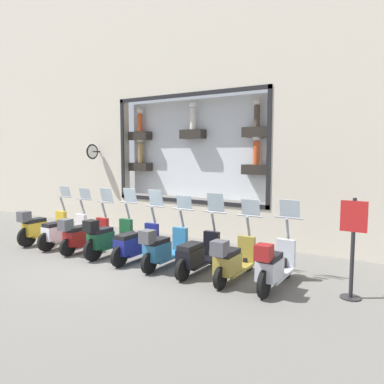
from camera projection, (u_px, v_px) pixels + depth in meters
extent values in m
plane|color=#66635E|center=(109.00, 264.00, 8.80)|extent=(120.00, 120.00, 0.00)
cube|color=beige|center=(191.00, 219.00, 11.78)|extent=(0.40, 5.35, 1.07)
cube|color=black|center=(187.00, 95.00, 11.22)|extent=(0.04, 5.35, 0.12)
cube|color=black|center=(187.00, 201.00, 11.55)|extent=(0.04, 5.35, 0.12)
cube|color=black|center=(269.00, 148.00, 10.00)|extent=(0.04, 0.12, 3.34)
cube|color=black|center=(123.00, 149.00, 12.76)|extent=(0.04, 0.12, 3.34)
cube|color=silver|center=(196.00, 149.00, 11.85)|extent=(0.04, 5.11, 3.10)
cube|color=#28231E|center=(257.00, 132.00, 10.50)|extent=(0.36, 0.77, 0.28)
cylinder|color=#47382D|center=(257.00, 116.00, 10.46)|extent=(0.17, 0.17, 0.60)
sphere|color=beige|center=(257.00, 101.00, 10.42)|extent=(0.22, 0.22, 0.22)
cube|color=#28231E|center=(193.00, 134.00, 11.62)|extent=(0.36, 0.77, 0.28)
cylinder|color=silver|center=(193.00, 119.00, 11.58)|extent=(0.18, 0.18, 0.66)
sphere|color=white|center=(193.00, 104.00, 11.53)|extent=(0.24, 0.24, 0.24)
cube|color=#28231E|center=(140.00, 136.00, 12.74)|extent=(0.36, 0.77, 0.28)
cylinder|color=#CC4C23|center=(140.00, 123.00, 12.70)|extent=(0.16, 0.16, 0.59)
sphere|color=beige|center=(140.00, 111.00, 12.66)|extent=(0.21, 0.21, 0.21)
cube|color=#28231E|center=(256.00, 170.00, 10.61)|extent=(0.36, 0.77, 0.28)
cylinder|color=#CC4C23|center=(256.00, 153.00, 10.56)|extent=(0.18, 0.18, 0.66)
sphere|color=white|center=(257.00, 137.00, 10.52)|extent=(0.24, 0.24, 0.24)
cube|color=#28231E|center=(140.00, 167.00, 12.85)|extent=(0.36, 0.77, 0.28)
cylinder|color=#9E7F4C|center=(140.00, 153.00, 12.80)|extent=(0.19, 0.19, 0.67)
sphere|color=beige|center=(140.00, 139.00, 12.75)|extent=(0.24, 0.24, 0.24)
cylinder|color=black|center=(96.00, 152.00, 13.22)|extent=(0.35, 0.05, 0.05)
torus|color=black|center=(92.00, 152.00, 13.07)|extent=(0.53, 0.06, 0.53)
cylinder|color=white|center=(92.00, 152.00, 13.07)|extent=(0.44, 0.03, 0.44)
cylinder|color=black|center=(287.00, 266.00, 7.78)|extent=(0.52, 0.09, 0.52)
cylinder|color=black|center=(264.00, 284.00, 6.70)|extent=(0.52, 0.09, 0.52)
cube|color=#B7BCC6|center=(276.00, 275.00, 7.24)|extent=(1.02, 0.38, 0.06)
cube|color=#B7BCC6|center=(270.00, 269.00, 6.91)|extent=(0.61, 0.35, 0.36)
cube|color=black|center=(270.00, 257.00, 6.88)|extent=(0.58, 0.31, 0.10)
cube|color=#B7BCC6|center=(286.00, 253.00, 7.67)|extent=(0.12, 0.37, 0.56)
cylinder|color=gray|center=(287.00, 228.00, 7.68)|extent=(0.20, 0.06, 0.45)
cylinder|color=gray|center=(289.00, 218.00, 7.71)|extent=(0.04, 0.61, 0.04)
cube|color=silver|center=(290.00, 208.00, 7.73)|extent=(0.09, 0.42, 0.37)
cube|color=maroon|center=(264.00, 252.00, 6.60)|extent=(0.28, 0.28, 0.28)
cylinder|color=black|center=(249.00, 261.00, 8.27)|extent=(0.44, 0.09, 0.44)
cylinder|color=black|center=(220.00, 278.00, 7.14)|extent=(0.44, 0.09, 0.44)
cube|color=olive|center=(236.00, 269.00, 7.71)|extent=(1.02, 0.38, 0.06)
cube|color=olive|center=(228.00, 264.00, 7.37)|extent=(0.61, 0.35, 0.36)
cube|color=black|center=(228.00, 252.00, 7.35)|extent=(0.58, 0.31, 0.10)
cube|color=olive|center=(247.00, 249.00, 8.13)|extent=(0.12, 0.37, 0.56)
cylinder|color=gray|center=(248.00, 226.00, 8.14)|extent=(0.20, 0.06, 0.45)
cylinder|color=gray|center=(250.00, 216.00, 8.18)|extent=(0.04, 0.61, 0.04)
cube|color=silver|center=(251.00, 207.00, 8.19)|extent=(0.09, 0.42, 0.36)
cube|color=#4C4C51|center=(220.00, 248.00, 7.04)|extent=(0.28, 0.28, 0.28)
cylinder|color=black|center=(214.00, 255.00, 8.72)|extent=(0.46, 0.09, 0.46)
cylinder|color=black|center=(183.00, 270.00, 7.60)|extent=(0.46, 0.09, 0.46)
cube|color=black|center=(199.00, 262.00, 8.16)|extent=(1.02, 0.38, 0.06)
cube|color=black|center=(190.00, 257.00, 7.83)|extent=(0.61, 0.35, 0.36)
cube|color=black|center=(190.00, 246.00, 7.80)|extent=(0.58, 0.31, 0.10)
cube|color=black|center=(212.00, 243.00, 8.59)|extent=(0.12, 0.37, 0.56)
cylinder|color=gray|center=(213.00, 222.00, 8.60)|extent=(0.20, 0.06, 0.45)
cylinder|color=gray|center=(215.00, 212.00, 8.64)|extent=(0.04, 0.61, 0.04)
cube|color=silver|center=(216.00, 202.00, 8.65)|extent=(0.11, 0.42, 0.44)
cylinder|color=black|center=(183.00, 250.00, 9.18)|extent=(0.46, 0.09, 0.46)
cylinder|color=black|center=(149.00, 263.00, 8.06)|extent=(0.46, 0.09, 0.46)
cube|color=teal|center=(167.00, 257.00, 8.62)|extent=(1.02, 0.38, 0.06)
cube|color=teal|center=(157.00, 251.00, 8.29)|extent=(0.61, 0.35, 0.36)
cube|color=black|center=(157.00, 241.00, 8.26)|extent=(0.58, 0.31, 0.10)
cube|color=teal|center=(180.00, 239.00, 9.05)|extent=(0.12, 0.37, 0.56)
cylinder|color=gray|center=(182.00, 218.00, 9.06)|extent=(0.20, 0.06, 0.45)
cylinder|color=gray|center=(183.00, 209.00, 9.10)|extent=(0.04, 0.60, 0.04)
cube|color=silver|center=(184.00, 202.00, 9.11)|extent=(0.08, 0.42, 0.33)
cube|color=#4C4C51|center=(147.00, 237.00, 7.96)|extent=(0.28, 0.28, 0.28)
cylinder|color=black|center=(155.00, 245.00, 9.63)|extent=(0.49, 0.09, 0.49)
cylinder|color=black|center=(119.00, 257.00, 8.53)|extent=(0.49, 0.09, 0.49)
cube|color=navy|center=(138.00, 251.00, 9.08)|extent=(1.02, 0.39, 0.06)
cube|color=navy|center=(128.00, 246.00, 8.75)|extent=(0.61, 0.35, 0.36)
cube|color=black|center=(127.00, 236.00, 8.72)|extent=(0.58, 0.31, 0.10)
cube|color=navy|center=(152.00, 234.00, 9.51)|extent=(0.12, 0.37, 0.56)
cylinder|color=gray|center=(153.00, 215.00, 9.52)|extent=(0.20, 0.06, 0.45)
cylinder|color=gray|center=(155.00, 206.00, 9.55)|extent=(0.04, 0.60, 0.04)
cube|color=silver|center=(156.00, 198.00, 9.57)|extent=(0.10, 0.42, 0.42)
cylinder|color=black|center=(128.00, 240.00, 10.07)|extent=(0.55, 0.09, 0.55)
cylinder|color=black|center=(93.00, 250.00, 9.01)|extent=(0.55, 0.09, 0.55)
cube|color=#19512D|center=(112.00, 245.00, 9.54)|extent=(1.02, 0.39, 0.06)
cube|color=#19512D|center=(101.00, 240.00, 9.20)|extent=(0.61, 0.35, 0.36)
cube|color=black|center=(101.00, 231.00, 9.18)|extent=(0.58, 0.31, 0.10)
cube|color=#19512D|center=(126.00, 229.00, 9.97)|extent=(0.12, 0.37, 0.56)
cylinder|color=gray|center=(127.00, 211.00, 9.97)|extent=(0.20, 0.06, 0.45)
cylinder|color=gray|center=(129.00, 202.00, 10.01)|extent=(0.04, 0.60, 0.04)
cube|color=silver|center=(130.00, 195.00, 10.02)|extent=(0.10, 0.42, 0.38)
cube|color=black|center=(91.00, 226.00, 8.90)|extent=(0.28, 0.28, 0.28)
cylinder|color=black|center=(106.00, 237.00, 10.56)|extent=(0.45, 0.09, 0.45)
cylinder|color=black|center=(68.00, 247.00, 9.44)|extent=(0.45, 0.09, 0.45)
cube|color=maroon|center=(88.00, 243.00, 10.00)|extent=(1.02, 0.38, 0.06)
cube|color=maroon|center=(77.00, 237.00, 9.67)|extent=(0.61, 0.35, 0.36)
cube|color=black|center=(76.00, 229.00, 9.64)|extent=(0.58, 0.31, 0.10)
cube|color=maroon|center=(103.00, 228.00, 10.43)|extent=(0.12, 0.37, 0.56)
cylinder|color=gray|center=(104.00, 210.00, 10.44)|extent=(0.20, 0.06, 0.45)
cylinder|color=gray|center=(106.00, 202.00, 10.47)|extent=(0.04, 0.60, 0.04)
cube|color=silver|center=(106.00, 195.00, 10.49)|extent=(0.10, 0.42, 0.38)
cube|color=#4C4C51|center=(65.00, 225.00, 9.34)|extent=(0.28, 0.28, 0.28)
cylinder|color=black|center=(84.00, 233.00, 11.00)|extent=(0.51, 0.09, 0.51)
cylinder|color=black|center=(46.00, 242.00, 9.91)|extent=(0.51, 0.09, 0.51)
cube|color=silver|center=(66.00, 238.00, 10.46)|extent=(1.02, 0.38, 0.06)
cube|color=silver|center=(55.00, 233.00, 10.12)|extent=(0.61, 0.35, 0.36)
cube|color=black|center=(54.00, 224.00, 10.10)|extent=(0.58, 0.31, 0.10)
cube|color=silver|center=(81.00, 224.00, 10.89)|extent=(0.12, 0.37, 0.56)
cylinder|color=gray|center=(82.00, 207.00, 10.89)|extent=(0.20, 0.06, 0.45)
cylinder|color=gray|center=(84.00, 199.00, 10.93)|extent=(0.04, 0.61, 0.04)
cube|color=silver|center=(85.00, 193.00, 10.95)|extent=(0.08, 0.42, 0.32)
cylinder|color=black|center=(64.00, 229.00, 11.45)|extent=(0.55, 0.09, 0.55)
cylinder|color=black|center=(27.00, 237.00, 10.38)|extent=(0.55, 0.09, 0.55)
cube|color=gold|center=(46.00, 233.00, 10.92)|extent=(1.02, 0.38, 0.06)
cube|color=gold|center=(35.00, 229.00, 10.58)|extent=(0.61, 0.35, 0.36)
cube|color=black|center=(34.00, 221.00, 10.56)|extent=(0.58, 0.31, 0.10)
cube|color=gold|center=(61.00, 220.00, 11.34)|extent=(0.12, 0.37, 0.56)
cylinder|color=gray|center=(63.00, 204.00, 11.35)|extent=(0.20, 0.06, 0.45)
cylinder|color=gray|center=(64.00, 197.00, 11.39)|extent=(0.04, 0.61, 0.04)
cube|color=silver|center=(65.00, 191.00, 11.41)|extent=(0.08, 0.42, 0.32)
cube|color=#4C4C51|center=(24.00, 217.00, 10.28)|extent=(0.28, 0.28, 0.28)
cylinder|color=#232326|center=(350.00, 297.00, 6.71)|extent=(0.36, 0.36, 0.02)
cylinder|color=#232326|center=(353.00, 249.00, 6.62)|extent=(0.07, 0.07, 1.81)
cube|color=red|center=(354.00, 216.00, 6.54)|extent=(0.03, 0.45, 0.55)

